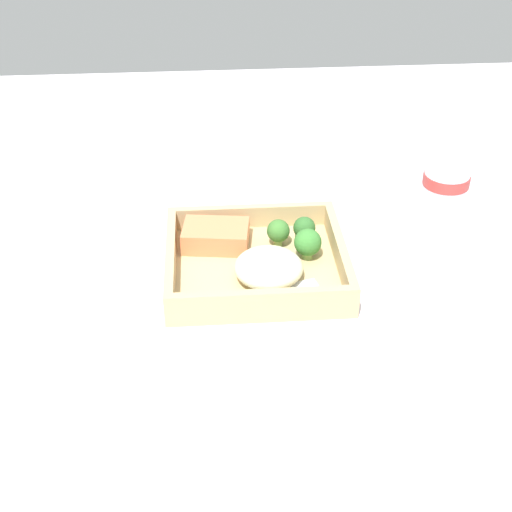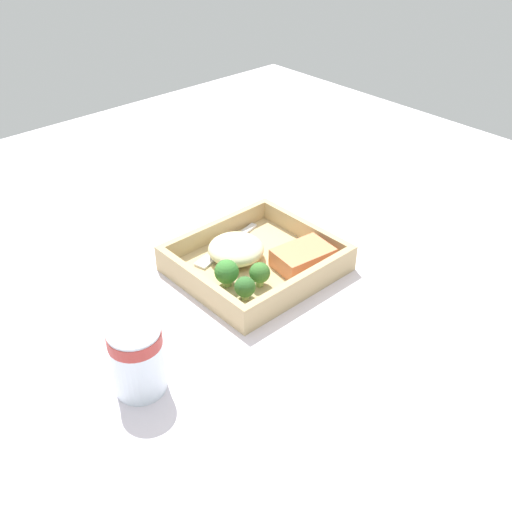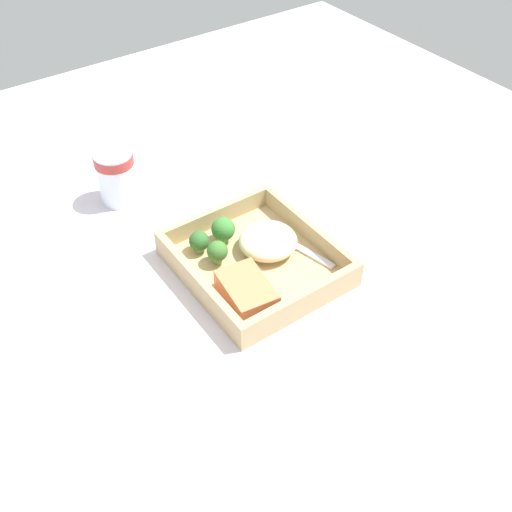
% 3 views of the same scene
% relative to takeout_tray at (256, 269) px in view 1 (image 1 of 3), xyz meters
% --- Properties ---
extents(ground_plane, '(1.60, 1.60, 0.02)m').
position_rel_takeout_tray_xyz_m(ground_plane, '(0.00, 0.00, -0.02)').
color(ground_plane, silver).
extents(takeout_tray, '(0.24, 0.22, 0.01)m').
position_rel_takeout_tray_xyz_m(takeout_tray, '(0.00, 0.00, 0.00)').
color(takeout_tray, tan).
rests_on(takeout_tray, ground_plane).
extents(tray_rim, '(0.24, 0.22, 0.03)m').
position_rel_takeout_tray_xyz_m(tray_rim, '(0.00, 0.00, 0.02)').
color(tray_rim, tan).
rests_on(tray_rim, takeout_tray).
extents(salmon_fillet, '(0.10, 0.07, 0.03)m').
position_rel_takeout_tray_xyz_m(salmon_fillet, '(-0.05, 0.05, 0.02)').
color(salmon_fillet, '#EF8152').
rests_on(salmon_fillet, takeout_tray).
extents(mashed_potatoes, '(0.09, 0.09, 0.04)m').
position_rel_takeout_tray_xyz_m(mashed_potatoes, '(0.01, -0.03, 0.02)').
color(mashed_potatoes, beige).
rests_on(mashed_potatoes, takeout_tray).
extents(broccoli_floret_1, '(0.03, 0.03, 0.04)m').
position_rel_takeout_tray_xyz_m(broccoli_floret_1, '(0.03, 0.05, 0.03)').
color(broccoli_floret_1, '#7C9D53').
rests_on(broccoli_floret_1, takeout_tray).
extents(broccoli_floret_2, '(0.03, 0.03, 0.04)m').
position_rel_takeout_tray_xyz_m(broccoli_floret_2, '(0.07, 0.06, 0.03)').
color(broccoli_floret_2, '#789957').
rests_on(broccoli_floret_2, takeout_tray).
extents(broccoli_floret_3, '(0.04, 0.04, 0.04)m').
position_rel_takeout_tray_xyz_m(broccoli_floret_3, '(0.07, 0.01, 0.03)').
color(broccoli_floret_3, '#789F55').
rests_on(broccoli_floret_3, takeout_tray).
extents(fork, '(0.16, 0.05, 0.00)m').
position_rel_takeout_tray_xyz_m(fork, '(0.01, -0.07, 0.01)').
color(fork, silver).
rests_on(fork, takeout_tray).
extents(paper_cup, '(0.07, 0.07, 0.10)m').
position_rel_takeout_tray_xyz_m(paper_cup, '(0.28, 0.09, 0.05)').
color(paper_cup, white).
rests_on(paper_cup, ground_plane).
extents(receipt_slip, '(0.14, 0.16, 0.00)m').
position_rel_takeout_tray_xyz_m(receipt_slip, '(-0.06, -0.21, -0.00)').
color(receipt_slip, white).
rests_on(receipt_slip, ground_plane).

